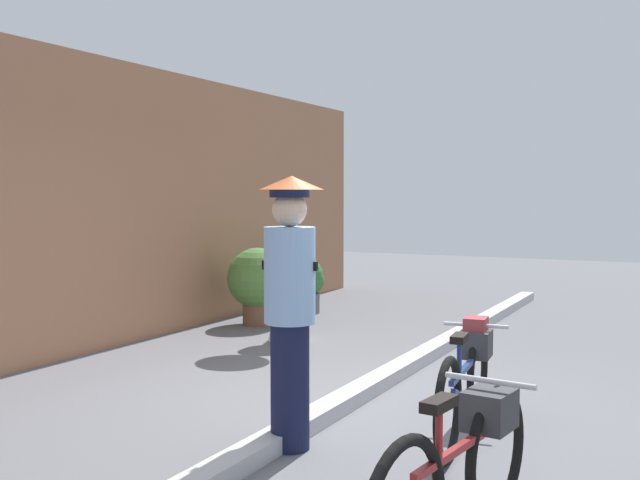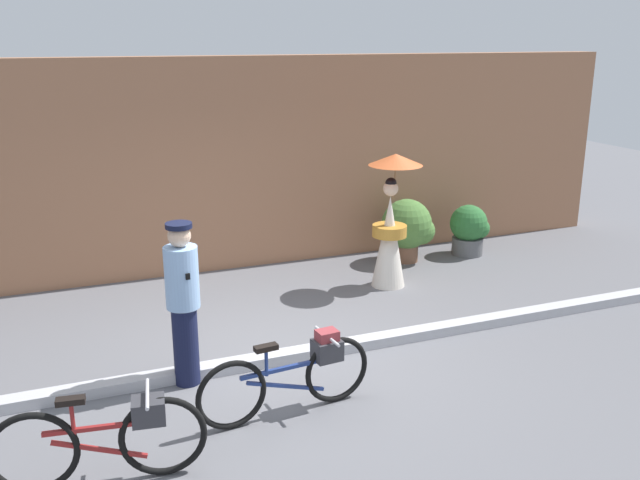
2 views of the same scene
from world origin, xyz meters
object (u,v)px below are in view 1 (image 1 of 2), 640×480
potted_plant_small (303,283)px  bicycle_far_side (467,376)px  bicycle_near_officer (461,468)px  potted_plant_by_door (260,281)px  person_officer (290,311)px  person_with_parasol (289,260)px

potted_plant_small → bicycle_far_side: bearing=-139.9°
bicycle_near_officer → potted_plant_by_door: bearing=39.9°
person_officer → potted_plant_small: (5.16, 2.67, -0.49)m
bicycle_near_officer → person_officer: 1.77m
bicycle_far_side → person_officer: person_officer is taller
person_with_parasol → potted_plant_small: bearing=23.7°
bicycle_near_officer → potted_plant_by_door: (4.96, 4.16, 0.16)m
bicycle_near_officer → potted_plant_by_door: size_ratio=1.68×
bicycle_near_officer → person_officer: person_officer is taller
bicycle_near_officer → person_officer: bearing=57.7°
person_with_parasol → person_officer: bearing=-150.7°
bicycle_near_officer → person_with_parasol: (4.18, 3.27, 0.53)m
person_officer → potted_plant_by_door: size_ratio=1.71×
potted_plant_by_door → person_officer: bearing=-146.1°
person_with_parasol → potted_plant_by_door: bearing=48.4°
bicycle_far_side → potted_plant_small: potted_plant_small is taller
person_officer → potted_plant_by_door: (4.06, 2.73, -0.36)m
bicycle_far_side → person_officer: 1.38m
potted_plant_small → person_officer: bearing=-152.7°
bicycle_far_side → potted_plant_by_door: bearing=49.0°
person_officer → person_with_parasol: 3.76m
bicycle_far_side → person_officer: size_ratio=1.02×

